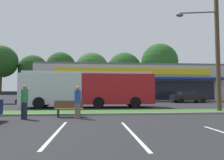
% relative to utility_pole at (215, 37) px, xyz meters
% --- Properties ---
extents(grass_median, '(56.00, 2.20, 0.12)m').
position_rel_utility_pole_xyz_m(grass_median, '(-5.46, 0.21, -5.30)').
color(grass_median, '#386B28').
rests_on(grass_median, ground_plane).
extents(curb_lip, '(56.00, 0.24, 0.12)m').
position_rel_utility_pole_xyz_m(curb_lip, '(-5.46, -1.01, -5.30)').
color(curb_lip, gray).
rests_on(curb_lip, ground_plane).
extents(parking_stripe_0, '(0.12, 4.80, 0.01)m').
position_rel_utility_pole_xyz_m(parking_stripe_0, '(-10.01, -6.18, -5.36)').
color(parking_stripe_0, silver).
rests_on(parking_stripe_0, ground_plane).
extents(parking_stripe_1, '(0.12, 4.80, 0.01)m').
position_rel_utility_pole_xyz_m(parking_stripe_1, '(-7.36, -6.56, -5.36)').
color(parking_stripe_1, silver).
rests_on(parking_stripe_1, ground_plane).
extents(storefront_building, '(29.72, 12.59, 5.82)m').
position_rel_utility_pole_xyz_m(storefront_building, '(-2.57, 21.83, -2.45)').
color(storefront_building, '#BCB7AD').
rests_on(storefront_building, ground_plane).
extents(tree_far_left, '(6.59, 6.59, 10.96)m').
position_rel_utility_pole_xyz_m(tree_far_left, '(-27.66, 29.79, 2.28)').
color(tree_far_left, '#473323').
rests_on(tree_far_left, ground_plane).
extents(tree_left, '(6.41, 6.41, 9.52)m').
position_rel_utility_pole_xyz_m(tree_left, '(-22.00, 32.52, 0.94)').
color(tree_left, '#473323').
rests_on(tree_left, ground_plane).
extents(tree_mid_left, '(6.39, 6.39, 10.07)m').
position_rel_utility_pole_xyz_m(tree_mid_left, '(-15.85, 31.41, 1.49)').
color(tree_mid_left, '#473323').
rests_on(tree_mid_left, ground_plane).
extents(tree_mid, '(7.69, 7.69, 10.27)m').
position_rel_utility_pole_xyz_m(tree_mid, '(-9.09, 32.39, 1.05)').
color(tree_mid, '#473323').
rests_on(tree_mid, ground_plane).
extents(tree_mid_right, '(7.85, 7.85, 10.44)m').
position_rel_utility_pole_xyz_m(tree_mid_right, '(-1.63, 32.61, 1.15)').
color(tree_mid_right, '#473323').
rests_on(tree_mid_right, ground_plane).
extents(tree_right, '(7.84, 7.84, 11.84)m').
position_rel_utility_pole_xyz_m(tree_right, '(5.54, 29.02, 2.54)').
color(tree_right, '#473323').
rests_on(tree_right, ground_plane).
extents(utility_pole, '(3.13, 2.38, 10.03)m').
position_rel_utility_pole_xyz_m(utility_pole, '(0.00, 0.00, 0.00)').
color(utility_pole, '#4C3826').
rests_on(utility_pole, ground_plane).
extents(city_bus, '(11.94, 2.75, 3.25)m').
position_rel_utility_pole_xyz_m(city_bus, '(-9.17, 5.32, -3.60)').
color(city_bus, '#AD191E').
rests_on(city_bus, ground_plane).
extents(bus_stop_bench, '(1.60, 0.45, 0.95)m').
position_rel_utility_pole_xyz_m(bus_stop_bench, '(-10.11, -1.81, -4.86)').
color(bus_stop_bench, brown).
rests_on(bus_stop_bench, ground_plane).
extents(car_0, '(4.34, 1.89, 1.49)m').
position_rel_utility_pole_xyz_m(car_0, '(-18.65, 11.50, -4.59)').
color(car_0, '#B7B7BC').
rests_on(car_0, ground_plane).
extents(car_1, '(4.69, 1.97, 1.50)m').
position_rel_utility_pole_xyz_m(car_1, '(3.90, 12.36, -4.58)').
color(car_1, black).
rests_on(car_1, ground_plane).
extents(pedestrian_near_bench, '(0.37, 0.37, 1.82)m').
position_rel_utility_pole_xyz_m(pedestrian_near_bench, '(-12.36, -2.50, -4.45)').
color(pedestrian_near_bench, '#1E2338').
rests_on(pedestrian_near_bench, ground_plane).
extents(pedestrian_by_pole, '(0.35, 0.35, 1.76)m').
position_rel_utility_pole_xyz_m(pedestrian_by_pole, '(-9.57, -2.47, -4.48)').
color(pedestrian_by_pole, '#726651').
rests_on(pedestrian_by_pole, ground_plane).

